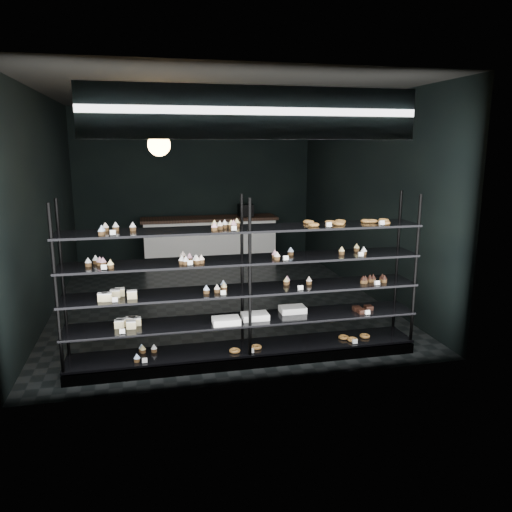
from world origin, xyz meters
TOP-DOWN VIEW (x-y plane):
  - room at (0.00, 0.00)m, footprint 5.01×6.01m
  - display_shelf at (-0.03, -2.45)m, footprint 4.00×0.50m
  - signage at (0.00, -2.93)m, footprint 3.30×0.05m
  - pendant_lamp at (-0.86, -1.17)m, footprint 0.29×0.29m
  - service_counter at (0.24, 2.50)m, footprint 2.81×0.65m

SIDE VIEW (x-z plane):
  - service_counter at x=0.24m, z-range -0.11..1.12m
  - display_shelf at x=-0.03m, z-range -0.33..1.58m
  - room at x=0.00m, z-range 0.00..3.20m
  - pendant_lamp at x=-0.86m, z-range 2.02..2.89m
  - signage at x=0.00m, z-range 2.50..3.00m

